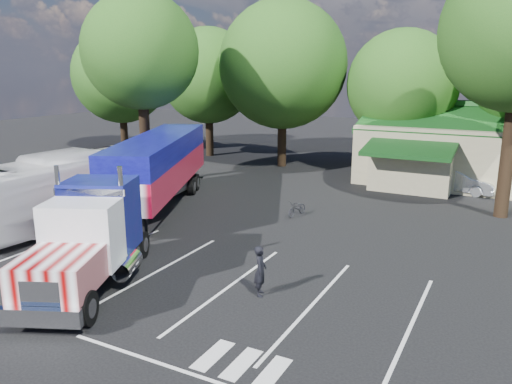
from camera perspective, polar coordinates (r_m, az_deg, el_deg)
The scene contains 11 objects.
ground at distance 24.71m, azimuth -2.40°, elevation -4.24°, with size 120.00×120.00×0.00m, color black.
tree_row_a at distance 50.00m, azimuth -15.22°, elevation 12.76°, with size 9.00×9.00×11.68m.
tree_row_b at distance 45.48m, azimuth -5.49°, elevation 13.08°, with size 8.40×8.40×11.35m.
tree_row_c at distance 40.20m, azimuth 3.09°, elevation 14.33°, with size 10.00×10.00×13.05m.
tree_row_d at distance 38.61m, azimuth 16.38°, elevation 11.67°, with size 8.00×8.00×10.60m.
tree_near_left at distance 34.53m, azimuth -13.06°, elevation 15.38°, with size 7.60×7.60×12.65m.
semi_truck at distance 25.50m, azimuth -12.47°, elevation 1.70°, with size 10.59×19.88×4.32m.
woman at distance 17.43m, azimuth 0.50°, elevation -8.99°, with size 0.65×0.43×1.79m, color black.
bicycle at distance 26.85m, azimuth 4.72°, elevation -1.85°, with size 0.57×1.63×0.86m, color black.
tour_bus at distance 27.62m, azimuth -18.60°, elevation 0.88°, with size 3.05×13.03×3.63m, color silver.
silver_sedan at distance 34.43m, azimuth 22.07°, elevation 1.27°, with size 1.65×4.74×1.56m, color #B7BBBF.
Camera 1 is at (11.86, -20.29, 7.64)m, focal length 35.00 mm.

